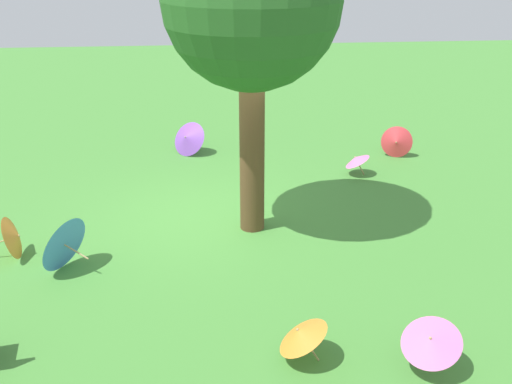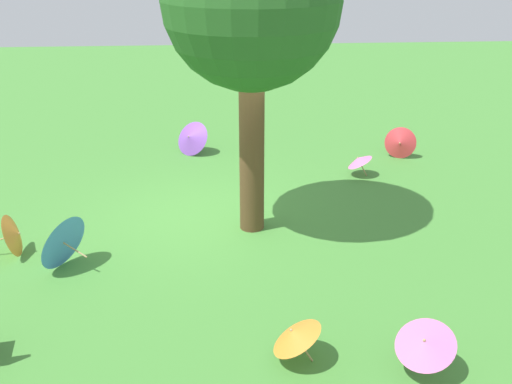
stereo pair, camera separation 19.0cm
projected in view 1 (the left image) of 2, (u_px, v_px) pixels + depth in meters
The scene contains 9 objects.
ground at pixel (205, 218), 10.66m from camera, with size 40.00×40.00×0.00m, color #478C38.
shade_tree at pixel (252, 4), 8.79m from camera, with size 2.80×2.80×5.29m.
parasol_orange_0 at pixel (300, 334), 6.88m from camera, with size 0.75×0.78×0.61m.
parasol_red_0 at pixel (396, 142), 13.56m from camera, with size 0.79×0.77×0.75m.
parasol_purple_0 at pixel (187, 138), 13.74m from camera, with size 1.05×1.01×0.81m.
parasol_blue_0 at pixel (60, 242), 8.83m from camera, with size 0.89×1.02×0.93m.
parasol_pink_1 at pixel (356, 159), 12.53m from camera, with size 0.67×0.68×0.55m.
parasol_pink_2 at pixel (431, 341), 6.67m from camera, with size 0.97×0.97×0.66m.
parasol_orange_1 at pixel (15, 237), 9.21m from camera, with size 0.70×0.74×0.72m.
Camera 1 is at (-0.04, 9.64, 4.67)m, focal length 40.37 mm.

